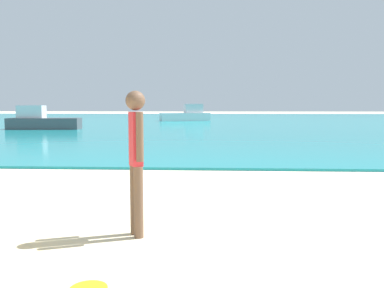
{
  "coord_description": "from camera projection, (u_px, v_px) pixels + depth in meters",
  "views": [
    {
      "loc": [
        0.16,
        2.05,
        1.38
      ],
      "look_at": [
        -0.2,
        8.63,
        0.76
      ],
      "focal_mm": 38.01,
      "sensor_mm": 36.0,
      "label": 1
    }
  ],
  "objects": [
    {
      "name": "water",
      "position": [
        212.0,
        120.0,
        38.51
      ],
      "size": [
        160.0,
        60.0,
        0.06
      ],
      "primitive_type": "cube",
      "color": "teal",
      "rests_on": "ground"
    },
    {
      "name": "person_standing",
      "position": [
        136.0,
        154.0,
        4.25
      ],
      "size": [
        0.2,
        0.32,
        1.54
      ],
      "rotation": [
        0.0,
        0.0,
        5.19
      ],
      "color": "brown",
      "rests_on": "ground"
    },
    {
      "name": "boat_far",
      "position": [
        187.0,
        115.0,
        36.06
      ],
      "size": [
        4.57,
        2.56,
        1.48
      ],
      "rotation": [
        0.0,
        0.0,
        3.43
      ],
      "color": "white",
      "rests_on": "water"
    },
    {
      "name": "boat_near",
      "position": [
        42.0,
        121.0,
        23.04
      ],
      "size": [
        4.05,
        1.62,
        1.34
      ],
      "rotation": [
        0.0,
        0.0,
        0.09
      ],
      "color": "#4C4C51",
      "rests_on": "water"
    }
  ]
}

